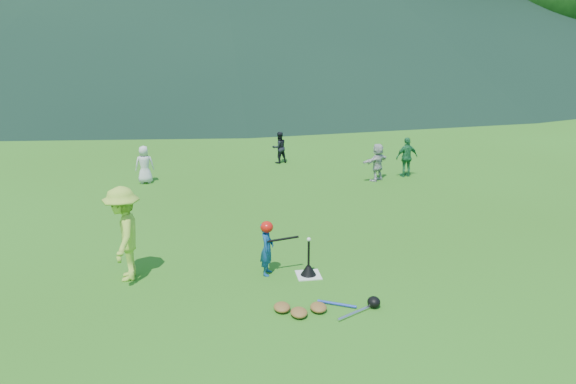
{
  "coord_description": "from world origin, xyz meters",
  "views": [
    {
      "loc": [
        -1.89,
        -9.53,
        4.65
      ],
      "look_at": [
        0.0,
        2.5,
        0.9
      ],
      "focal_mm": 35.0,
      "sensor_mm": 36.0,
      "label": 1
    }
  ],
  "objects_px": {
    "home_plate": "(308,275)",
    "fielder_a": "(145,165)",
    "batter_child": "(267,249)",
    "batting_tee": "(308,269)",
    "fielder_d": "(377,162)",
    "equipment_pile": "(319,308)",
    "fielder_b": "(279,147)",
    "adult_coach": "(124,234)",
    "fielder_c": "(407,157)"
  },
  "relations": [
    {
      "from": "batter_child",
      "to": "adult_coach",
      "type": "height_order",
      "value": "adult_coach"
    },
    {
      "from": "adult_coach",
      "to": "fielder_c",
      "type": "xyz_separation_m",
      "value": [
        7.68,
        6.02,
        -0.28
      ]
    },
    {
      "from": "fielder_d",
      "to": "fielder_b",
      "type": "bearing_deg",
      "value": -79.3
    },
    {
      "from": "fielder_d",
      "to": "batting_tee",
      "type": "relative_size",
      "value": 1.67
    },
    {
      "from": "batter_child",
      "to": "fielder_c",
      "type": "bearing_deg",
      "value": -20.55
    },
    {
      "from": "adult_coach",
      "to": "fielder_a",
      "type": "xyz_separation_m",
      "value": [
        -0.21,
        6.54,
        -0.33
      ]
    },
    {
      "from": "batter_child",
      "to": "fielder_d",
      "type": "height_order",
      "value": "fielder_d"
    },
    {
      "from": "batter_child",
      "to": "batting_tee",
      "type": "distance_m",
      "value": 0.88
    },
    {
      "from": "fielder_c",
      "to": "fielder_d",
      "type": "relative_size",
      "value": 1.08
    },
    {
      "from": "fielder_b",
      "to": "fielder_d",
      "type": "bearing_deg",
      "value": 115.22
    },
    {
      "from": "fielder_a",
      "to": "equipment_pile",
      "type": "relative_size",
      "value": 0.62
    },
    {
      "from": "adult_coach",
      "to": "batting_tee",
      "type": "height_order",
      "value": "adult_coach"
    },
    {
      "from": "fielder_c",
      "to": "batting_tee",
      "type": "bearing_deg",
      "value": 47.09
    },
    {
      "from": "fielder_b",
      "to": "fielder_c",
      "type": "xyz_separation_m",
      "value": [
        3.63,
        -2.32,
        0.08
      ]
    },
    {
      "from": "fielder_b",
      "to": "equipment_pile",
      "type": "distance_m",
      "value": 10.16
    },
    {
      "from": "fielder_d",
      "to": "home_plate",
      "type": "bearing_deg",
      "value": 27.57
    },
    {
      "from": "equipment_pile",
      "to": "batting_tee",
      "type": "bearing_deg",
      "value": 86.24
    },
    {
      "from": "fielder_d",
      "to": "fielder_c",
      "type": "bearing_deg",
      "value": 161.07
    },
    {
      "from": "fielder_a",
      "to": "fielder_d",
      "type": "relative_size",
      "value": 0.99
    },
    {
      "from": "adult_coach",
      "to": "fielder_b",
      "type": "bearing_deg",
      "value": 154.04
    },
    {
      "from": "home_plate",
      "to": "fielder_a",
      "type": "distance_m",
      "value": 7.85
    },
    {
      "from": "fielder_b",
      "to": "fielder_c",
      "type": "bearing_deg",
      "value": 127.61
    },
    {
      "from": "fielder_d",
      "to": "batting_tee",
      "type": "height_order",
      "value": "fielder_d"
    },
    {
      "from": "fielder_d",
      "to": "batter_child",
      "type": "bearing_deg",
      "value": 21.48
    },
    {
      "from": "batter_child",
      "to": "fielder_b",
      "type": "distance_m",
      "value": 8.68
    },
    {
      "from": "batting_tee",
      "to": "equipment_pile",
      "type": "bearing_deg",
      "value": -93.76
    },
    {
      "from": "batting_tee",
      "to": "fielder_a",
      "type": "bearing_deg",
      "value": 117.24
    },
    {
      "from": "batter_child",
      "to": "adult_coach",
      "type": "relative_size",
      "value": 0.58
    },
    {
      "from": "adult_coach",
      "to": "equipment_pile",
      "type": "xyz_separation_m",
      "value": [
        3.29,
        -1.78,
        -0.82
      ]
    },
    {
      "from": "fielder_b",
      "to": "fielder_d",
      "type": "xyz_separation_m",
      "value": [
        2.6,
        -2.6,
        0.04
      ]
    },
    {
      "from": "home_plate",
      "to": "fielder_a",
      "type": "height_order",
      "value": "fielder_a"
    },
    {
      "from": "fielder_b",
      "to": "adult_coach",
      "type": "bearing_deg",
      "value": 44.22
    },
    {
      "from": "fielder_a",
      "to": "adult_coach",
      "type": "bearing_deg",
      "value": 85.67
    },
    {
      "from": "adult_coach",
      "to": "fielder_a",
      "type": "relative_size",
      "value": 1.59
    },
    {
      "from": "home_plate",
      "to": "fielder_b",
      "type": "bearing_deg",
      "value": 85.54
    },
    {
      "from": "batter_child",
      "to": "fielder_b",
      "type": "height_order",
      "value": "fielder_b"
    },
    {
      "from": "fielder_a",
      "to": "equipment_pile",
      "type": "height_order",
      "value": "fielder_a"
    },
    {
      "from": "batter_child",
      "to": "fielder_d",
      "type": "distance_m",
      "value": 7.21
    },
    {
      "from": "batter_child",
      "to": "fielder_a",
      "type": "relative_size",
      "value": 0.92
    },
    {
      "from": "fielder_d",
      "to": "batting_tee",
      "type": "bearing_deg",
      "value": 27.57
    },
    {
      "from": "fielder_a",
      "to": "fielder_b",
      "type": "bearing_deg",
      "value": -163.39
    },
    {
      "from": "home_plate",
      "to": "adult_coach",
      "type": "relative_size",
      "value": 0.25
    },
    {
      "from": "fielder_b",
      "to": "equipment_pile",
      "type": "xyz_separation_m",
      "value": [
        -0.77,
        -10.12,
        -0.47
      ]
    },
    {
      "from": "adult_coach",
      "to": "home_plate",
      "type": "bearing_deg",
      "value": 82.92
    },
    {
      "from": "fielder_d",
      "to": "batting_tee",
      "type": "distance_m",
      "value": 6.99
    },
    {
      "from": "batter_child",
      "to": "equipment_pile",
      "type": "xyz_separation_m",
      "value": [
        0.67,
        -1.56,
        -0.45
      ]
    },
    {
      "from": "fielder_a",
      "to": "batting_tee",
      "type": "relative_size",
      "value": 1.65
    },
    {
      "from": "batting_tee",
      "to": "adult_coach",
      "type": "bearing_deg",
      "value": 172.91
    },
    {
      "from": "adult_coach",
      "to": "fielder_c",
      "type": "bearing_deg",
      "value": 128.08
    },
    {
      "from": "adult_coach",
      "to": "fielder_d",
      "type": "xyz_separation_m",
      "value": [
        6.66,
        5.74,
        -0.32
      ]
    }
  ]
}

